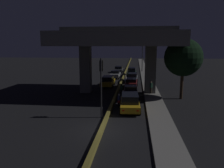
# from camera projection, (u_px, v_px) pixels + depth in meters

# --- Properties ---
(ground_plane) EXTENTS (200.00, 200.00, 0.00)m
(ground_plane) POSITION_uv_depth(u_px,v_px,m) (102.00, 130.00, 16.89)
(ground_plane) COLOR black
(median_divider) EXTENTS (0.30, 126.00, 0.34)m
(median_divider) POSITION_uv_depth(u_px,v_px,m) (125.00, 73.00, 51.13)
(median_divider) COLOR olive
(median_divider) RESTS_ON ground_plane
(sidewalk_right) EXTENTS (2.10, 126.00, 0.17)m
(sidewalk_right) POSITION_uv_depth(u_px,v_px,m) (147.00, 78.00, 43.79)
(sidewalk_right) COLOR gray
(sidewalk_right) RESTS_ON ground_plane
(elevated_overpass) EXTENTS (15.93, 12.77, 9.00)m
(elevated_overpass) POSITION_uv_depth(u_px,v_px,m) (118.00, 42.00, 29.32)
(elevated_overpass) COLOR slate
(elevated_overpass) RESTS_ON ground_plane
(traffic_light_left_of_median) EXTENTS (0.30, 0.49, 5.39)m
(traffic_light_left_of_median) POSITION_uv_depth(u_px,v_px,m) (101.00, 78.00, 19.41)
(traffic_light_left_of_median) COLOR black
(traffic_light_left_of_median) RESTS_ON ground_plane
(street_lamp) EXTENTS (2.87, 0.32, 7.40)m
(street_lamp) POSITION_uv_depth(u_px,v_px,m) (141.00, 54.00, 53.65)
(street_lamp) COLOR #2D2D30
(street_lamp) RESTS_ON ground_plane
(car_taxi_yellow_lead) EXTENTS (2.20, 4.77, 1.69)m
(car_taxi_yellow_lead) POSITION_uv_depth(u_px,v_px,m) (130.00, 102.00, 22.03)
(car_taxi_yellow_lead) COLOR gold
(car_taxi_yellow_lead) RESTS_ON ground_plane
(car_dark_red_second) EXTENTS (1.92, 4.45, 1.49)m
(car_dark_red_second) POSITION_uv_depth(u_px,v_px,m) (131.00, 91.00, 27.67)
(car_dark_red_second) COLOR #591414
(car_dark_red_second) RESTS_ON ground_plane
(car_dark_red_third) EXTENTS (1.99, 4.55, 1.50)m
(car_dark_red_third) POSITION_uv_depth(u_px,v_px,m) (131.00, 83.00, 33.92)
(car_dark_red_third) COLOR #591414
(car_dark_red_third) RESTS_ON ground_plane
(car_silver_fourth) EXTENTS (1.98, 4.75, 1.58)m
(car_silver_fourth) POSITION_uv_depth(u_px,v_px,m) (133.00, 77.00, 39.65)
(car_silver_fourth) COLOR gray
(car_silver_fourth) RESTS_ON ground_plane
(car_dark_green_fifth) EXTENTS (2.00, 4.47, 1.79)m
(car_dark_green_fifth) POSITION_uv_depth(u_px,v_px,m) (132.00, 71.00, 47.49)
(car_dark_green_fifth) COLOR black
(car_dark_green_fifth) RESTS_ON ground_plane
(car_taxi_yellow_lead_oncoming) EXTENTS (2.07, 4.77, 1.64)m
(car_taxi_yellow_lead_oncoming) POSITION_uv_depth(u_px,v_px,m) (108.00, 81.00, 35.19)
(car_taxi_yellow_lead_oncoming) COLOR gold
(car_taxi_yellow_lead_oncoming) RESTS_ON ground_plane
(car_silver_second_oncoming) EXTENTS (2.09, 4.13, 1.53)m
(car_silver_second_oncoming) POSITION_uv_depth(u_px,v_px,m) (115.00, 74.00, 43.89)
(car_silver_second_oncoming) COLOR gray
(car_silver_second_oncoming) RESTS_ON ground_plane
(car_grey_third_oncoming) EXTENTS (2.08, 4.38, 1.55)m
(car_grey_third_oncoming) POSITION_uv_depth(u_px,v_px,m) (119.00, 69.00, 53.43)
(car_grey_third_oncoming) COLOR #515459
(car_grey_third_oncoming) RESTS_ON ground_plane
(motorcycle_red_filtering_near) EXTENTS (0.32, 1.74, 1.39)m
(motorcycle_red_filtering_near) POSITION_uv_depth(u_px,v_px,m) (119.00, 101.00, 23.58)
(motorcycle_red_filtering_near) COLOR black
(motorcycle_red_filtering_near) RESTS_ON ground_plane
(motorcycle_black_filtering_mid) EXTENTS (0.33, 1.93, 1.41)m
(motorcycle_black_filtering_mid) POSITION_uv_depth(u_px,v_px,m) (121.00, 90.00, 29.47)
(motorcycle_black_filtering_mid) COLOR black
(motorcycle_black_filtering_mid) RESTS_ON ground_plane
(motorcycle_blue_filtering_far) EXTENTS (0.33, 1.82, 1.46)m
(motorcycle_blue_filtering_far) POSITION_uv_depth(u_px,v_px,m) (125.00, 80.00, 37.89)
(motorcycle_blue_filtering_far) COLOR black
(motorcycle_blue_filtering_far) RESTS_ON ground_plane
(pedestrian_on_sidewalk) EXTENTS (0.34, 0.34, 1.63)m
(pedestrian_on_sidewalk) POSITION_uv_depth(u_px,v_px,m) (151.00, 87.00, 29.07)
(pedestrian_on_sidewalk) COLOR #2D261E
(pedestrian_on_sidewalk) RESTS_ON sidewalk_right
(roadside_tree_kerbside_near) EXTENTS (4.54, 4.54, 7.35)m
(roadside_tree_kerbside_near) POSITION_uv_depth(u_px,v_px,m) (183.00, 58.00, 26.07)
(roadside_tree_kerbside_near) COLOR #38281C
(roadside_tree_kerbside_near) RESTS_ON ground_plane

